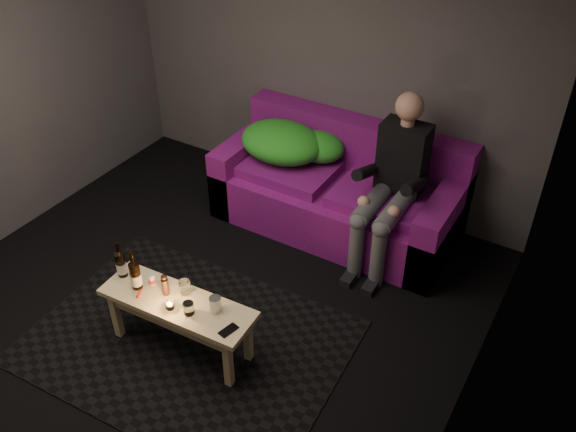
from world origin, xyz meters
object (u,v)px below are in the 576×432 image
beer_bottle_b (135,275)px  steel_cup (215,304)px  sofa (339,192)px  beer_bottle_a (121,263)px  coffee_table (178,310)px  person (393,180)px

beer_bottle_b → steel_cup: 0.61m
sofa → beer_bottle_b: size_ratio=6.89×
sofa → beer_bottle_b: bearing=-106.9°
beer_bottle_a → beer_bottle_b: bearing=-13.6°
coffee_table → beer_bottle_b: beer_bottle_b is taller
coffee_table → person: bearing=65.0°
person → steel_cup: size_ratio=12.80×
beer_bottle_a → beer_bottle_b: size_ratio=0.95×
coffee_table → steel_cup: 0.32m
sofa → coffee_table: size_ratio=1.88×
coffee_table → steel_cup: steel_cup is taller
coffee_table → steel_cup: size_ratio=10.22×
coffee_table → steel_cup: bearing=13.6°
sofa → person: person is taller
person → steel_cup: bearing=-107.6°
coffee_table → beer_bottle_b: bearing=-174.5°
beer_bottle_a → person: bearing=52.9°
person → beer_bottle_a: person is taller
steel_cup → sofa: bearing=90.3°
sofa → steel_cup: sofa is taller
sofa → coffee_table: bearing=-98.0°
beer_bottle_a → steel_cup: size_ratio=2.65×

